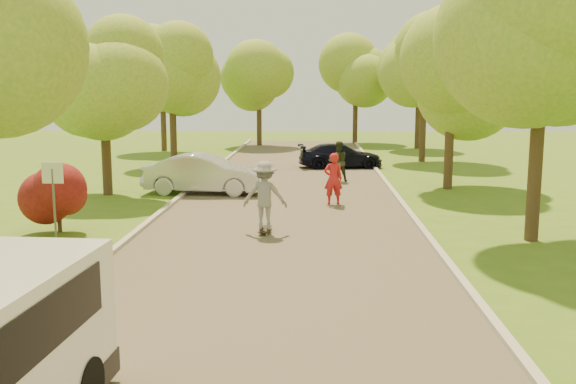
# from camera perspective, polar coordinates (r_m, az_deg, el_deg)

# --- Properties ---
(ground) EXTENTS (100.00, 100.00, 0.00)m
(ground) POSITION_cam_1_polar(r_m,az_deg,el_deg) (12.80, -1.99, -9.24)
(ground) COLOR #456A19
(ground) RESTS_ON ground
(road) EXTENTS (8.00, 60.00, 0.01)m
(road) POSITION_cam_1_polar(r_m,az_deg,el_deg) (20.53, -0.33, -2.17)
(road) COLOR #4C4438
(road) RESTS_ON ground
(curb_left) EXTENTS (0.18, 60.00, 0.12)m
(curb_left) POSITION_cam_1_polar(r_m,az_deg,el_deg) (21.09, -11.39, -1.89)
(curb_left) COLOR #B2AD9E
(curb_left) RESTS_ON ground
(curb_right) EXTENTS (0.18, 60.00, 0.12)m
(curb_right) POSITION_cam_1_polar(r_m,az_deg,el_deg) (20.73, 10.93, -2.07)
(curb_right) COLOR #B2AD9E
(curb_right) RESTS_ON ground
(street_sign) EXTENTS (0.55, 0.06, 2.17)m
(street_sign) POSITION_cam_1_polar(r_m,az_deg,el_deg) (17.63, -20.15, 0.53)
(street_sign) COLOR #59595E
(street_sign) RESTS_ON ground
(red_shrub) EXTENTS (1.70, 1.70, 1.95)m
(red_shrub) POSITION_cam_1_polar(r_m,az_deg,el_deg) (19.26, -19.77, -0.16)
(red_shrub) COLOR #382619
(red_shrub) RESTS_ON ground
(tree_l_midb) EXTENTS (4.30, 4.20, 6.62)m
(tree_l_midb) POSITION_cam_1_polar(r_m,az_deg,el_deg) (25.33, -15.74, 10.06)
(tree_l_midb) COLOR #382619
(tree_l_midb) RESTS_ON ground
(tree_l_far) EXTENTS (4.92, 4.80, 7.79)m
(tree_l_far) POSITION_cam_1_polar(r_m,az_deg,el_deg) (34.91, -9.99, 11.37)
(tree_l_far) COLOR #382619
(tree_l_far) RESTS_ON ground
(tree_r_mida) EXTENTS (5.13, 5.00, 7.95)m
(tree_r_mida) POSITION_cam_1_polar(r_m,az_deg,el_deg) (18.22, 22.46, 13.20)
(tree_r_mida) COLOR #382619
(tree_r_mida) RESTS_ON ground
(tree_r_midb) EXTENTS (4.51, 4.40, 7.01)m
(tree_r_midb) POSITION_cam_1_polar(r_m,az_deg,el_deg) (26.73, 14.81, 10.67)
(tree_r_midb) COLOR #382619
(tree_r_midb) RESTS_ON ground
(tree_r_far) EXTENTS (5.33, 5.20, 8.34)m
(tree_r_far) POSITION_cam_1_polar(r_m,az_deg,el_deg) (36.70, 12.46, 11.75)
(tree_r_far) COLOR #382619
(tree_r_far) RESTS_ON ground
(tree_bg_a) EXTENTS (5.12, 5.00, 7.72)m
(tree_bg_a) POSITION_cam_1_polar(r_m,az_deg,el_deg) (43.23, -10.86, 10.69)
(tree_bg_a) COLOR #382619
(tree_bg_a) RESTS_ON ground
(tree_bg_b) EXTENTS (5.12, 5.00, 7.95)m
(tree_bg_b) POSITION_cam_1_polar(r_m,az_deg,el_deg) (44.73, 11.91, 10.89)
(tree_bg_b) COLOR #382619
(tree_bg_b) RESTS_ON ground
(tree_bg_c) EXTENTS (4.92, 4.80, 7.33)m
(tree_bg_c) POSITION_cam_1_polar(r_m,az_deg,el_deg) (46.27, -2.34, 10.37)
(tree_bg_c) COLOR #382619
(tree_bg_c) RESTS_ON ground
(tree_bg_d) EXTENTS (5.12, 5.00, 7.72)m
(tree_bg_d) POSITION_cam_1_polar(r_m,az_deg,el_deg) (48.24, 6.33, 10.62)
(tree_bg_d) COLOR #382619
(tree_bg_d) RESTS_ON ground
(silver_sedan) EXTENTS (4.79, 2.04, 1.54)m
(silver_sedan) POSITION_cam_1_polar(r_m,az_deg,el_deg) (25.09, -7.42, 1.59)
(silver_sedan) COLOR silver
(silver_sedan) RESTS_ON ground
(dark_sedan) EXTENTS (4.47, 2.23, 1.25)m
(dark_sedan) POSITION_cam_1_polar(r_m,az_deg,el_deg) (33.21, 4.67, 3.23)
(dark_sedan) COLOR black
(dark_sedan) RESTS_ON ground
(longboard) EXTENTS (0.34, 1.00, 0.12)m
(longboard) POSITION_cam_1_polar(r_m,az_deg,el_deg) (18.17, -2.05, -3.34)
(longboard) COLOR black
(longboard) RESTS_ON ground
(skateboarder) EXTENTS (1.29, 0.79, 1.93)m
(skateboarder) POSITION_cam_1_polar(r_m,az_deg,el_deg) (17.98, -2.07, -0.28)
(skateboarder) COLOR gray
(skateboarder) RESTS_ON longboard
(person_striped) EXTENTS (0.74, 0.56, 1.83)m
(person_striped) POSITION_cam_1_polar(r_m,az_deg,el_deg) (22.51, 4.04, 1.17)
(person_striped) COLOR red
(person_striped) RESTS_ON ground
(person_olive) EXTENTS (1.01, 0.87, 1.78)m
(person_olive) POSITION_cam_1_polar(r_m,az_deg,el_deg) (28.17, 4.48, 2.71)
(person_olive) COLOR #272F1C
(person_olive) RESTS_ON ground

